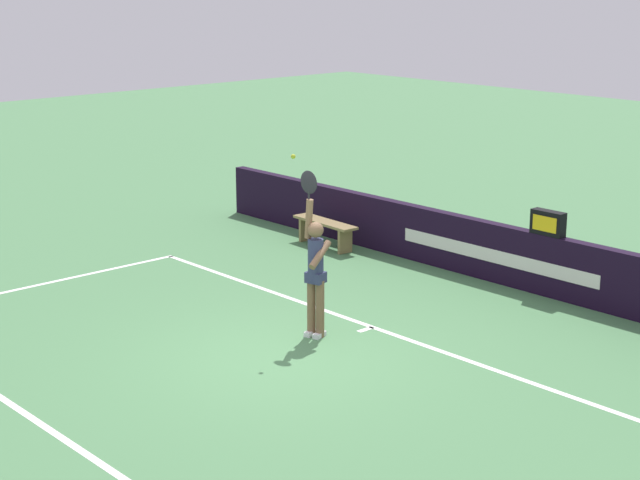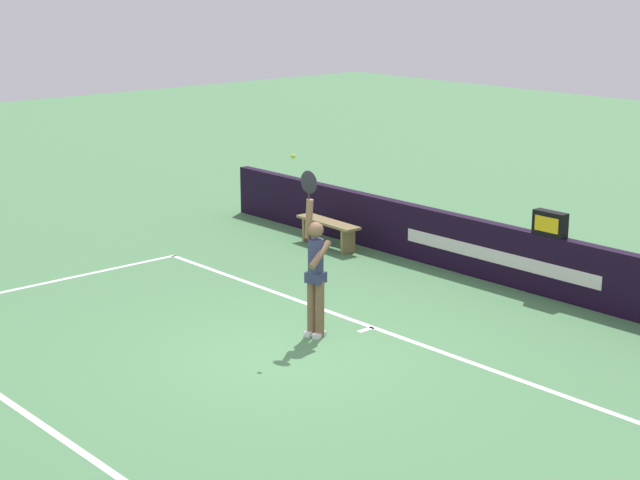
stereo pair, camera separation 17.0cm
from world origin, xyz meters
name	(u,v)px [view 2 (the right image)]	position (x,y,z in m)	size (l,w,h in m)	color
ground_plane	(284,356)	(0.00, 0.00, 0.00)	(60.00, 60.00, 0.00)	#4B804F
court_lines	(232,372)	(0.00, -0.90, 0.00)	(10.94, 5.48, 0.00)	white
back_wall	(510,256)	(0.00, 5.06, 0.52)	(14.94, 0.22, 1.03)	black
speed_display	(550,224)	(0.78, 5.06, 1.24)	(0.59, 0.20, 0.41)	black
tennis_player	(315,269)	(-0.31, 0.87, 1.04)	(0.52, 0.51, 2.51)	brown
tennis_ball	(293,156)	(-0.46, 0.59, 2.71)	(0.07, 0.07, 0.07)	#C5D92C
courtside_bench_near	(328,227)	(-3.95, 4.42, 0.40)	(1.61, 0.45, 0.52)	olive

